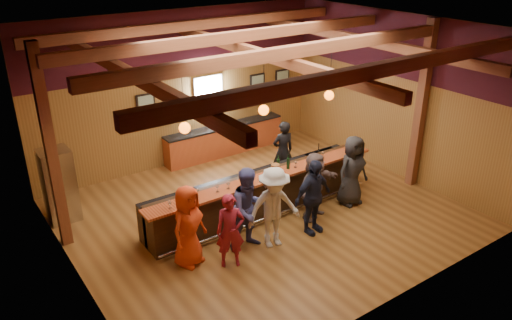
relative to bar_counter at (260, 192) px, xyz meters
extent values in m
plane|color=brown|center=(-0.02, -0.15, -0.52)|extent=(9.00, 9.00, 0.00)
cube|color=brown|center=(-0.02, 3.85, 1.73)|extent=(9.00, 0.04, 4.50)
cube|color=brown|center=(-0.02, -4.15, 1.73)|extent=(9.00, 0.04, 4.50)
cube|color=brown|center=(-4.52, -0.15, 1.73)|extent=(0.04, 8.00, 4.50)
cube|color=brown|center=(4.48, -0.15, 1.73)|extent=(0.04, 8.00, 4.50)
cube|color=brown|center=(-0.02, -0.15, 3.98)|extent=(9.00, 8.00, 0.04)
cube|color=#370F18|center=(-0.02, 3.83, 3.13)|extent=(9.00, 0.01, 1.70)
cube|color=#370F18|center=(-4.50, -0.15, 3.13)|extent=(0.01, 8.00, 1.70)
cube|color=#370F18|center=(4.46, -0.15, 3.13)|extent=(0.01, 8.00, 1.70)
cube|color=brown|center=(-4.37, 1.35, 1.73)|extent=(0.22, 0.22, 4.50)
cube|color=brown|center=(4.33, -1.15, 1.73)|extent=(0.22, 0.22, 4.50)
cube|color=brown|center=(-0.02, -3.15, 3.68)|extent=(8.80, 0.20, 0.25)
cube|color=brown|center=(-0.02, -1.15, 3.68)|extent=(8.80, 0.20, 0.25)
cube|color=brown|center=(-0.02, 0.85, 3.68)|extent=(8.80, 0.20, 0.25)
cube|color=brown|center=(-0.02, 2.85, 3.68)|extent=(8.80, 0.20, 0.25)
cube|color=brown|center=(-3.02, -0.15, 3.43)|extent=(0.18, 7.80, 0.22)
cube|color=brown|center=(-0.02, -0.15, 3.43)|extent=(0.18, 7.80, 0.22)
cube|color=brown|center=(2.98, -0.15, 3.43)|extent=(0.18, 7.80, 0.22)
cube|color=black|center=(-0.02, -0.15, 0.00)|extent=(6.00, 0.60, 1.05)
cube|color=#973B1B|center=(-0.02, -0.33, 0.56)|extent=(6.30, 0.50, 0.06)
cube|color=black|center=(-0.02, 0.23, 0.40)|extent=(6.00, 0.48, 0.05)
cube|color=black|center=(-0.02, 0.23, -0.07)|extent=(6.00, 0.48, 0.90)
cube|color=silver|center=(1.98, 0.23, 0.36)|extent=(0.45, 0.40, 0.14)
cube|color=silver|center=(2.48, 0.23, 0.36)|extent=(0.45, 0.40, 0.14)
cylinder|color=silver|center=(-0.02, -0.57, -0.37)|extent=(6.00, 0.06, 0.06)
cube|color=#973B1B|center=(1.18, 3.57, -0.07)|extent=(4.00, 0.50, 0.90)
cube|color=black|center=(1.18, 3.57, 0.40)|extent=(4.00, 0.52, 0.05)
cube|color=silver|center=(0.78, 3.80, 1.53)|extent=(0.95, 0.08, 0.95)
cube|color=white|center=(0.78, 3.75, 1.53)|extent=(0.78, 0.01, 0.78)
cube|color=black|center=(-1.22, 3.79, 1.58)|extent=(0.55, 0.04, 0.45)
cube|color=silver|center=(-1.22, 3.77, 1.58)|extent=(0.45, 0.01, 0.35)
cube|color=black|center=(2.58, 3.79, 1.58)|extent=(0.55, 0.04, 0.45)
cube|color=silver|center=(2.58, 3.77, 1.58)|extent=(0.45, 0.01, 0.35)
cube|color=black|center=(3.58, 3.79, 1.58)|extent=(0.55, 0.04, 0.45)
cube|color=silver|center=(3.58, 3.77, 1.58)|extent=(0.45, 0.01, 0.35)
cube|color=#973B1B|center=(-0.42, 3.73, 1.03)|extent=(0.60, 0.18, 0.04)
cylinder|color=black|center=(-0.62, 3.73, 1.18)|extent=(0.07, 0.07, 0.26)
cylinder|color=black|center=(-0.42, 3.73, 1.18)|extent=(0.07, 0.07, 0.26)
cylinder|color=black|center=(-0.22, 3.73, 1.18)|extent=(0.07, 0.07, 0.26)
cube|color=#973B1B|center=(1.98, 3.73, 1.03)|extent=(0.60, 0.18, 0.04)
cylinder|color=black|center=(1.78, 3.73, 1.18)|extent=(0.07, 0.07, 0.26)
cylinder|color=black|center=(1.98, 3.73, 1.18)|extent=(0.07, 0.07, 0.26)
cylinder|color=black|center=(2.18, 3.73, 1.18)|extent=(0.07, 0.07, 0.26)
cylinder|color=black|center=(-2.02, -0.15, 2.80)|extent=(0.01, 0.01, 1.25)
sphere|color=#FF620C|center=(-2.02, -0.15, 2.18)|extent=(0.24, 0.24, 0.24)
cylinder|color=black|center=(-0.02, -0.15, 2.80)|extent=(0.01, 0.01, 1.25)
sphere|color=#FF620C|center=(-0.02, -0.15, 2.18)|extent=(0.24, 0.24, 0.24)
cylinder|color=black|center=(1.98, -0.15, 2.80)|extent=(0.01, 0.01, 1.25)
sphere|color=#FF620C|center=(1.98, -0.15, 2.18)|extent=(0.24, 0.24, 0.24)
cube|color=silver|center=(-4.12, 2.45, 0.38)|extent=(0.70, 0.70, 1.80)
imported|color=red|center=(-2.46, -0.92, 0.37)|extent=(1.02, 0.86, 1.79)
imported|color=maroon|center=(-1.78, -1.46, 0.29)|extent=(0.70, 0.60, 1.62)
imported|color=#454A8A|center=(-1.09, -1.13, 0.43)|extent=(0.97, 0.79, 1.89)
imported|color=silver|center=(-0.63, -1.39, 0.42)|extent=(1.33, 0.93, 1.88)
imported|color=#1B2037|center=(0.43, -1.45, 0.38)|extent=(1.09, 0.53, 1.81)
imported|color=#645250|center=(0.91, -0.96, 0.32)|extent=(1.65, 0.97, 1.69)
imported|color=black|center=(2.15, -0.98, 0.40)|extent=(0.90, 0.59, 1.83)
imported|color=black|center=(1.56, 1.10, 0.34)|extent=(0.69, 0.51, 1.73)
cylinder|color=brown|center=(0.24, -0.30, 0.70)|extent=(0.21, 0.21, 0.22)
cylinder|color=black|center=(0.41, -0.17, 0.72)|extent=(0.08, 0.08, 0.27)
cylinder|color=black|center=(0.41, -0.17, 0.90)|extent=(0.03, 0.03, 0.09)
cylinder|color=black|center=(0.65, -0.27, 0.72)|extent=(0.08, 0.08, 0.27)
cylinder|color=black|center=(0.65, -0.27, 0.90)|extent=(0.03, 0.03, 0.09)
cylinder|color=silver|center=(-2.59, -0.41, 0.59)|extent=(0.07, 0.07, 0.01)
cylinder|color=silver|center=(-2.59, -0.41, 0.65)|extent=(0.01, 0.01, 0.10)
sphere|color=silver|center=(-2.59, -0.41, 0.73)|extent=(0.08, 0.08, 0.08)
cylinder|color=silver|center=(-1.87, -0.27, 0.59)|extent=(0.07, 0.07, 0.01)
cylinder|color=silver|center=(-1.87, -0.27, 0.65)|extent=(0.01, 0.01, 0.11)
sphere|color=silver|center=(-1.87, -0.27, 0.74)|extent=(0.08, 0.08, 0.08)
cylinder|color=silver|center=(-1.40, -0.33, 0.59)|extent=(0.07, 0.07, 0.01)
cylinder|color=silver|center=(-1.40, -0.33, 0.65)|extent=(0.01, 0.01, 0.10)
sphere|color=silver|center=(-1.40, -0.33, 0.73)|extent=(0.08, 0.08, 0.08)
cylinder|color=silver|center=(-1.12, -0.34, 0.59)|extent=(0.07, 0.07, 0.01)
cylinder|color=silver|center=(-1.12, -0.34, 0.65)|extent=(0.01, 0.01, 0.10)
sphere|color=silver|center=(-1.12, -0.34, 0.73)|extent=(0.08, 0.08, 0.08)
cylinder|color=silver|center=(-0.59, -0.34, 0.59)|extent=(0.07, 0.07, 0.01)
cylinder|color=silver|center=(-0.59, -0.34, 0.65)|extent=(0.01, 0.01, 0.10)
sphere|color=silver|center=(-0.59, -0.34, 0.74)|extent=(0.08, 0.08, 0.08)
cylinder|color=silver|center=(0.83, -0.33, 0.59)|extent=(0.07, 0.07, 0.01)
cylinder|color=silver|center=(0.83, -0.33, 0.64)|extent=(0.01, 0.01, 0.10)
sphere|color=silver|center=(0.83, -0.33, 0.72)|extent=(0.08, 0.08, 0.08)
cylinder|color=silver|center=(1.60, -0.33, 0.59)|extent=(0.06, 0.06, 0.01)
cylinder|color=silver|center=(1.60, -0.33, 0.64)|extent=(0.01, 0.01, 0.09)
sphere|color=silver|center=(1.60, -0.33, 0.71)|extent=(0.07, 0.07, 0.07)
cylinder|color=silver|center=(1.75, -0.29, 0.59)|extent=(0.07, 0.07, 0.01)
cylinder|color=silver|center=(1.75, -0.29, 0.65)|extent=(0.01, 0.01, 0.11)
sphere|color=silver|center=(1.75, -0.29, 0.74)|extent=(0.09, 0.09, 0.09)
camera|label=1|loc=(-6.32, -8.86, 5.78)|focal=35.00mm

